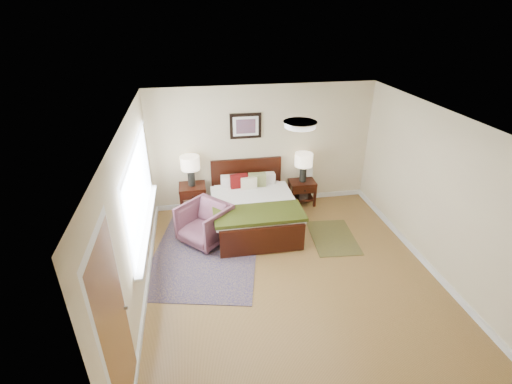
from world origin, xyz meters
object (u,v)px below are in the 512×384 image
(bed, at_px, (253,204))
(lamp_left, at_px, (190,165))
(nightstand_right, at_px, (302,190))
(armchair, at_px, (205,224))
(nightstand_left, at_px, (193,191))
(lamp_right, at_px, (304,162))
(rug_persian, at_px, (206,253))

(bed, distance_m, lamp_left, 1.45)
(nightstand_right, xyz_separation_m, armchair, (-2.10, -1.04, 0.03))
(bed, bearing_deg, nightstand_right, 30.59)
(bed, bearing_deg, nightstand_left, 148.84)
(nightstand_left, bearing_deg, bed, -31.16)
(lamp_right, xyz_separation_m, armchair, (-2.10, -1.06, -0.60))
(bed, height_order, nightstand_left, bed)
(lamp_left, distance_m, rug_persian, 1.79)
(nightstand_right, height_order, lamp_right, lamp_right)
(lamp_left, bearing_deg, bed, -31.96)
(bed, relative_size, nightstand_left, 3.03)
(bed, height_order, armchair, bed)
(armchair, bearing_deg, rug_persian, -46.72)
(bed, xyz_separation_m, nightstand_left, (-1.12, 0.68, 0.03))
(nightstand_left, xyz_separation_m, lamp_left, (0.00, 0.02, 0.56))
(armchair, bearing_deg, lamp_left, 146.24)
(nightstand_left, height_order, armchair, armchair)
(lamp_left, relative_size, lamp_right, 1.00)
(lamp_right, height_order, armchair, lamp_right)
(nightstand_right, distance_m, lamp_left, 2.39)
(nightstand_left, height_order, lamp_left, lamp_left)
(lamp_right, bearing_deg, rug_persian, -145.85)
(lamp_right, xyz_separation_m, rug_persian, (-2.12, -1.44, -0.96))
(armchair, bearing_deg, bed, 67.43)
(lamp_left, bearing_deg, nightstand_left, -90.00)
(nightstand_left, xyz_separation_m, lamp_right, (2.28, 0.02, 0.47))
(lamp_right, relative_size, rug_persian, 0.25)
(nightstand_left, height_order, lamp_right, lamp_right)
(bed, relative_size, rug_persian, 0.77)
(nightstand_left, xyz_separation_m, rug_persian, (0.16, -1.42, -0.49))
(lamp_right, bearing_deg, nightstand_right, -90.00)
(nightstand_left, bearing_deg, rug_persian, -83.69)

